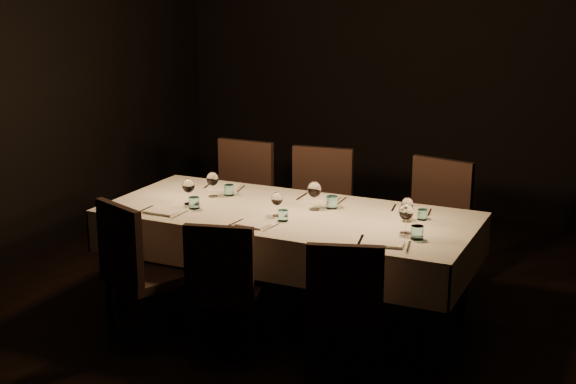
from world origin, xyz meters
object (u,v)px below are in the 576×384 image
at_px(chair_far_left, 239,199).
at_px(chair_far_center, 318,208).
at_px(chair_near_right, 345,305).
at_px(chair_near_left, 136,265).
at_px(chair_near_center, 224,282).
at_px(chair_far_right, 433,222).
at_px(dining_table, 288,222).

height_order(chair_far_left, chair_far_center, chair_far_left).
distance_m(chair_near_right, chair_far_left, 2.17).
xyz_separation_m(chair_near_left, chair_far_left, (-0.10, 1.57, 0.03)).
distance_m(chair_near_center, chair_far_right, 1.82).
distance_m(chair_near_left, chair_far_left, 1.57).
bearing_deg(chair_far_left, chair_near_right, -45.76).
xyz_separation_m(chair_far_left, chair_far_right, (1.59, 0.07, -0.01)).
xyz_separation_m(chair_near_left, chair_near_right, (1.42, 0.01, -0.02)).
height_order(chair_far_center, chair_far_right, chair_far_center).
distance_m(dining_table, chair_far_right, 1.18).
bearing_deg(chair_near_center, chair_near_right, 163.49).
distance_m(chair_near_right, chair_far_right, 1.62).
bearing_deg(chair_near_right, chair_far_right, -110.06).
bearing_deg(chair_far_center, chair_near_center, -95.84).
bearing_deg(chair_far_left, dining_table, -44.79).
bearing_deg(chair_near_center, chair_far_center, -103.31).
height_order(chair_near_left, chair_far_center, chair_far_center).
xyz_separation_m(chair_near_center, chair_near_right, (0.81, -0.03, 0.00)).
height_order(dining_table, chair_far_left, chair_far_left).
bearing_deg(chair_near_center, dining_table, -112.21).
distance_m(dining_table, chair_near_left, 1.06).
distance_m(chair_near_right, chair_far_center, 1.80).
bearing_deg(dining_table, chair_near_left, -132.99).
height_order(chair_near_right, chair_far_right, chair_far_right).
bearing_deg(chair_far_left, chair_near_center, -65.11).
distance_m(chair_near_center, chair_far_left, 1.68).
relative_size(chair_near_center, chair_far_left, 0.87).
bearing_deg(chair_near_left, chair_far_left, -64.56).
xyz_separation_m(chair_near_center, chair_far_center, (-0.03, 1.56, 0.06)).
relative_size(dining_table, chair_far_left, 2.48).
distance_m(chair_near_left, chair_near_center, 0.62).
xyz_separation_m(dining_table, chair_far_center, (-0.13, 0.83, -0.13)).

